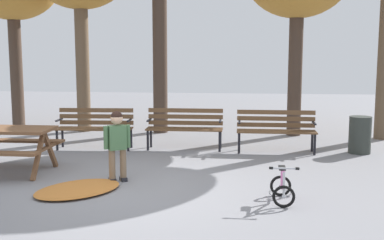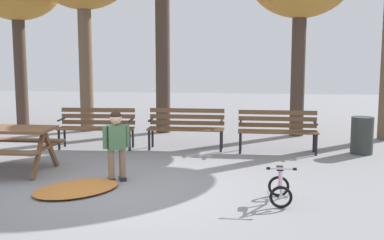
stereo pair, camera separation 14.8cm
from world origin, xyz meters
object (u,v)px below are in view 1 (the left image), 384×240
Objects in this scene: park_bench_left at (185,125)px; park_bench_right at (276,127)px; child_standing at (117,140)px; park_bench_far_left at (95,125)px; trash_bin at (360,135)px; kids_bicycle at (282,187)px.

park_bench_right is (1.90, -0.11, 0.00)m from park_bench_left.
child_standing reaches higher than park_bench_left.
child_standing reaches higher than park_bench_far_left.
park_bench_far_left is at bearing -178.80° from trash_bin.
park_bench_left reaches higher than kids_bicycle.
park_bench_far_left is 4.99m from kids_bicycle.
park_bench_left is at bearing 4.84° from park_bench_far_left.
child_standing is 1.50× the size of trash_bin.
park_bench_right is at bearing 88.01° from kids_bicycle.
park_bench_far_left is at bearing 114.63° from child_standing.
park_bench_left is 2.14× the size of trash_bin.
park_bench_far_left is 1.91m from park_bench_left.
child_standing is (-2.62, -2.64, 0.16)m from park_bench_right.
park_bench_right is 2.14× the size of trash_bin.
park_bench_right reaches higher than kids_bicycle.
park_bench_left is at bearing 179.27° from trash_bin.
park_bench_right is 3.42m from kids_bicycle.
park_bench_far_left is 2.16× the size of trash_bin.
kids_bicycle is at bearing -42.30° from park_bench_far_left.
park_bench_far_left is at bearing -179.19° from park_bench_right.
park_bench_right is at bearing 45.16° from child_standing.
park_bench_right is at bearing -3.24° from park_bench_left.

